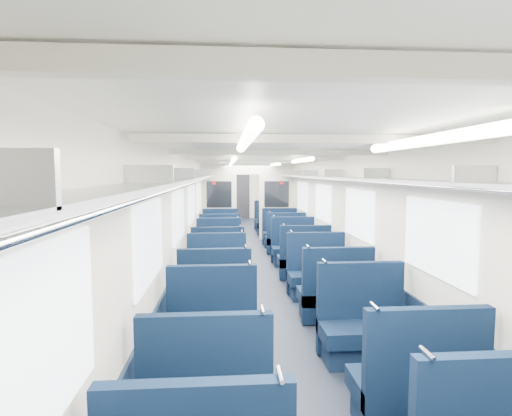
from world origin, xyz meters
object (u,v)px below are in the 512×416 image
seat_22 (222,221)px  seat_23 (268,221)px  seat_5 (417,391)px  seat_12 (218,264)px  seat_9 (335,297)px  end_door (241,196)px  seat_21 (272,225)px  seat_10 (217,278)px  seat_19 (280,234)px  seat_20 (221,226)px  seat_7 (363,330)px  seat_11 (317,277)px  seat_6 (212,335)px  bulkhead (248,200)px  seat_13 (304,262)px  seat_15 (293,250)px  seat_4 (207,400)px  seat_18 (220,235)px  seat_16 (220,243)px  seat_8 (215,299)px  seat_17 (285,241)px  seat_14 (219,252)px

seat_22 → seat_23: 1.66m
seat_5 → seat_12: bearing=110.0°
seat_9 → seat_5: bearing=-90.0°
end_door → seat_21: bearing=-80.3°
seat_10 → seat_23: bearing=77.7°
seat_19 → seat_20: size_ratio=1.00×
seat_7 → seat_11: size_ratio=1.00×
seat_5 → seat_10: same height
seat_9 → seat_21: 7.67m
seat_6 → bulkhead: bearing=84.1°
seat_13 → seat_15: bearing=90.0°
end_door → seat_5: end_door is taller
end_door → seat_5: size_ratio=1.82×
seat_4 → seat_18: bearing=90.0°
seat_13 → seat_22: bearing=104.3°
seat_4 → seat_16: size_ratio=1.00×
seat_5 → seat_6: bearing=143.6°
seat_15 → seat_16: size_ratio=1.00×
seat_19 → seat_23: same height
seat_8 → seat_23: (1.66, 8.71, 0.00)m
seat_7 → seat_11: (0.00, 2.25, 0.00)m
seat_16 → seat_18: (0.00, 1.13, 0.00)m
seat_17 → seat_22: 4.44m
end_door → seat_14: size_ratio=1.82×
seat_5 → seat_15: size_ratio=1.00×
seat_9 → seat_13: size_ratio=1.00×
seat_4 → seat_14: same height
seat_9 → seat_14: size_ratio=1.00×
seat_8 → seat_18: size_ratio=1.00×
seat_12 → seat_20: (0.00, 5.49, 0.00)m
seat_7 → seat_13: bearing=90.0°
seat_4 → seat_8: bearing=90.0°
bulkhead → seat_10: 5.85m
seat_10 → seat_21: same height
end_door → seat_22: (-0.83, -3.78, -0.66)m
seat_10 → seat_16: (0.00, 3.32, 0.00)m
seat_12 → seat_13: 1.66m
end_door → seat_9: bearing=-86.2°
seat_7 → seat_21: same height
seat_17 → seat_21: 3.03m
seat_7 → seat_15: (0.00, 4.59, 0.00)m
seat_17 → seat_20: (-1.66, 3.00, 0.00)m
seat_6 → seat_13: size_ratio=1.00×
seat_17 → seat_10: bearing=-115.4°
end_door → seat_16: (-0.83, -8.07, -0.66)m
seat_17 → end_door: bearing=96.0°
seat_11 → seat_16: same height
seat_6 → seat_10: (0.00, 2.33, 0.00)m
bulkhead → seat_10: (-0.83, -5.72, -0.90)m
seat_7 → seat_10: bearing=125.8°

